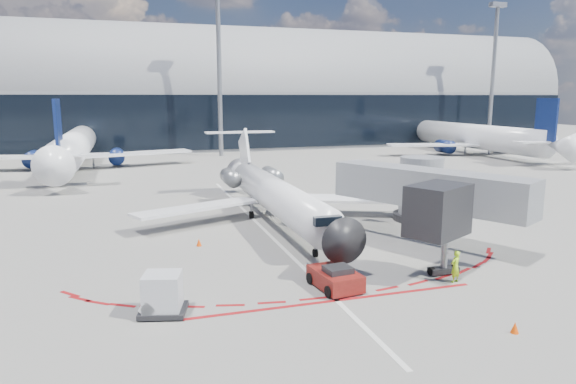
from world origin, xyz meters
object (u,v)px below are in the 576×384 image
object	(u,v)px
ramp_worker	(455,266)
uld_container	(163,294)
regional_jet	(272,193)
pushback_tug	(335,278)

from	to	relation	value
ramp_worker	uld_container	xyz separation A→B (m)	(-14.33, 0.35, 0.08)
ramp_worker	uld_container	bearing A→B (deg)	-21.98
regional_jet	uld_container	world-z (taller)	regional_jet
ramp_worker	regional_jet	bearing A→B (deg)	-91.36
pushback_tug	ramp_worker	size ratio (longest dim) A/B	2.81
ramp_worker	uld_container	distance (m)	14.33
regional_jet	ramp_worker	bearing A→B (deg)	-70.79
regional_jet	uld_container	xyz separation A→B (m)	(-9.01, -14.92, -1.25)
regional_jet	pushback_tug	size ratio (longest dim) A/B	5.60
uld_container	pushback_tug	bearing A→B (deg)	18.83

